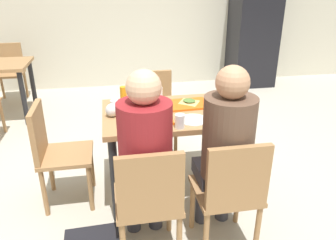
{
  "coord_description": "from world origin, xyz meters",
  "views": [
    {
      "loc": [
        -0.43,
        -2.36,
        1.68
      ],
      "look_at": [
        0.0,
        0.0,
        0.65
      ],
      "focal_mm": 35.21,
      "sensor_mm": 36.0,
      "label": 1
    }
  ],
  "objects_px": {
    "drink_fridge": "(254,28)",
    "plastic_cup_a": "(159,93)",
    "pizza_slice_a": "(150,117)",
    "chair_far_side": "(155,107)",
    "tray_red_far": "(187,104)",
    "plastic_cup_b": "(180,121)",
    "person_in_red": "(145,151)",
    "chair_near_right": "(230,190)",
    "paper_plate_near_edge": "(193,120)",
    "chair_near_left": "(149,199)",
    "foil_bundle": "(112,110)",
    "chair_left_end": "(54,148)",
    "plastic_cup_c": "(115,106)",
    "tray_red_near": "(148,119)",
    "background_chair_far": "(9,68)",
    "pizza_slice_b": "(189,101)",
    "soda_can": "(220,100)",
    "person_in_brown_jacket": "(226,144)",
    "main_table": "(168,124)",
    "paper_plate_center": "(146,103)",
    "condiment_bottle": "(124,96)"
  },
  "relations": [
    {
      "from": "pizza_slice_a",
      "to": "foil_bundle",
      "type": "height_order",
      "value": "foil_bundle"
    },
    {
      "from": "person_in_red",
      "to": "condiment_bottle",
      "type": "height_order",
      "value": "person_in_red"
    },
    {
      "from": "paper_plate_near_edge",
      "to": "soda_can",
      "type": "relative_size",
      "value": 1.8
    },
    {
      "from": "chair_near_left",
      "to": "foil_bundle",
      "type": "relative_size",
      "value": 8.32
    },
    {
      "from": "pizza_slice_b",
      "to": "plastic_cup_c",
      "type": "distance_m",
      "value": 0.62
    },
    {
      "from": "plastic_cup_a",
      "to": "tray_red_far",
      "type": "bearing_deg",
      "value": -45.24
    },
    {
      "from": "chair_far_side",
      "to": "plastic_cup_b",
      "type": "relative_size",
      "value": 8.32
    },
    {
      "from": "chair_far_side",
      "to": "chair_left_end",
      "type": "distance_m",
      "value": 1.17
    },
    {
      "from": "paper_plate_near_edge",
      "to": "main_table",
      "type": "bearing_deg",
      "value": 126.64
    },
    {
      "from": "chair_near_left",
      "to": "drink_fridge",
      "type": "xyz_separation_m",
      "value": [
        2.2,
        3.61,
        0.47
      ]
    },
    {
      "from": "pizza_slice_a",
      "to": "chair_far_side",
      "type": "bearing_deg",
      "value": 80.05
    },
    {
      "from": "condiment_bottle",
      "to": "soda_can",
      "type": "bearing_deg",
      "value": -13.74
    },
    {
      "from": "plastic_cup_a",
      "to": "paper_plate_near_edge",
      "type": "bearing_deg",
      "value": -71.18
    },
    {
      "from": "paper_plate_near_edge",
      "to": "paper_plate_center",
      "type": "bearing_deg",
      "value": 126.64
    },
    {
      "from": "chair_left_end",
      "to": "plastic_cup_c",
      "type": "xyz_separation_m",
      "value": [
        0.49,
        0.06,
        0.29
      ]
    },
    {
      "from": "paper_plate_near_edge",
      "to": "drink_fridge",
      "type": "distance_m",
      "value": 3.55
    },
    {
      "from": "drink_fridge",
      "to": "plastic_cup_a",
      "type": "bearing_deg",
      "value": -127.96
    },
    {
      "from": "paper_plate_near_edge",
      "to": "soda_can",
      "type": "xyz_separation_m",
      "value": [
        0.28,
        0.22,
        0.06
      ]
    },
    {
      "from": "main_table",
      "to": "plastic_cup_c",
      "type": "bearing_deg",
      "value": 172.17
    },
    {
      "from": "pizza_slice_b",
      "to": "plastic_cup_c",
      "type": "relative_size",
      "value": 1.89
    },
    {
      "from": "chair_far_side",
      "to": "pizza_slice_b",
      "type": "height_order",
      "value": "chair_far_side"
    },
    {
      "from": "tray_red_near",
      "to": "paper_plate_center",
      "type": "xyz_separation_m",
      "value": [
        0.03,
        0.34,
        -0.0
      ]
    },
    {
      "from": "chair_far_side",
      "to": "person_in_brown_jacket",
      "type": "height_order",
      "value": "person_in_brown_jacket"
    },
    {
      "from": "paper_plate_near_edge",
      "to": "foil_bundle",
      "type": "distance_m",
      "value": 0.62
    },
    {
      "from": "person_in_red",
      "to": "drink_fridge",
      "type": "distance_m",
      "value": 4.12
    },
    {
      "from": "tray_red_far",
      "to": "pizza_slice_a",
      "type": "distance_m",
      "value": 0.43
    },
    {
      "from": "main_table",
      "to": "paper_plate_center",
      "type": "bearing_deg",
      "value": 126.64
    },
    {
      "from": "pizza_slice_b",
      "to": "foil_bundle",
      "type": "xyz_separation_m",
      "value": [
        -0.64,
        -0.16,
        0.03
      ]
    },
    {
      "from": "person_in_brown_jacket",
      "to": "main_table",
      "type": "bearing_deg",
      "value": 112.4
    },
    {
      "from": "pizza_slice_b",
      "to": "plastic_cup_b",
      "type": "distance_m",
      "value": 0.49
    },
    {
      "from": "tray_red_far",
      "to": "drink_fridge",
      "type": "bearing_deg",
      "value": 57.09
    },
    {
      "from": "foil_bundle",
      "to": "background_chair_far",
      "type": "distance_m",
      "value": 3.09
    },
    {
      "from": "pizza_slice_a",
      "to": "chair_near_right",
      "type": "bearing_deg",
      "value": -55.72
    },
    {
      "from": "chair_near_right",
      "to": "tray_red_far",
      "type": "bearing_deg",
      "value": 95.02
    },
    {
      "from": "chair_near_right",
      "to": "plastic_cup_a",
      "type": "bearing_deg",
      "value": 104.6
    },
    {
      "from": "plastic_cup_b",
      "to": "drink_fridge",
      "type": "xyz_separation_m",
      "value": [
        1.92,
        3.17,
        0.17
      ]
    },
    {
      "from": "foil_bundle",
      "to": "chair_near_left",
      "type": "bearing_deg",
      "value": -76.44
    },
    {
      "from": "plastic_cup_b",
      "to": "plastic_cup_c",
      "type": "distance_m",
      "value": 0.57
    },
    {
      "from": "tray_red_near",
      "to": "person_in_brown_jacket",
      "type": "bearing_deg",
      "value": -48.37
    },
    {
      "from": "paper_plate_near_edge",
      "to": "plastic_cup_b",
      "type": "relative_size",
      "value": 2.2
    },
    {
      "from": "tray_red_near",
      "to": "foil_bundle",
      "type": "distance_m",
      "value": 0.28
    },
    {
      "from": "chair_left_end",
      "to": "foil_bundle",
      "type": "relative_size",
      "value": 8.32
    },
    {
      "from": "background_chair_far",
      "to": "pizza_slice_b",
      "type": "bearing_deg",
      "value": -51.02
    },
    {
      "from": "tray_red_near",
      "to": "drink_fridge",
      "type": "relative_size",
      "value": 0.19
    },
    {
      "from": "plastic_cup_b",
      "to": "person_in_red",
      "type": "bearing_deg",
      "value": -133.0
    },
    {
      "from": "chair_left_end",
      "to": "background_chair_far",
      "type": "height_order",
      "value": "same"
    },
    {
      "from": "pizza_slice_a",
      "to": "drink_fridge",
      "type": "height_order",
      "value": "drink_fridge"
    },
    {
      "from": "chair_near_right",
      "to": "paper_plate_near_edge",
      "type": "height_order",
      "value": "chair_near_right"
    },
    {
      "from": "chair_near_right",
      "to": "chair_left_end",
      "type": "height_order",
      "value": "same"
    },
    {
      "from": "chair_far_side",
      "to": "drink_fridge",
      "type": "distance_m",
      "value": 2.9
    }
  ]
}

